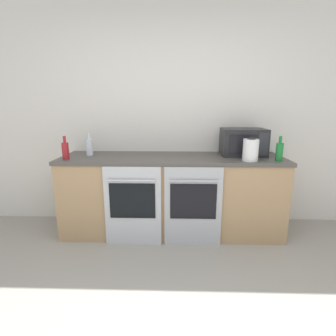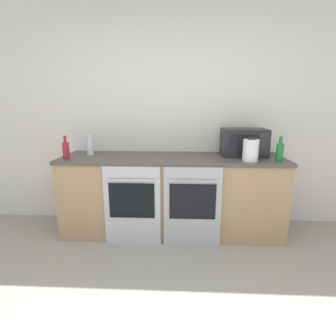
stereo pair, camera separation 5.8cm
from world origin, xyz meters
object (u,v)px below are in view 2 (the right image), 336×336
(oven_right, at_px, (192,207))
(bottle_red, at_px, (66,150))
(bottle_green, at_px, (280,152))
(microwave, at_px, (244,142))
(bottle_clear, at_px, (90,146))
(oven_left, at_px, (132,206))
(kettle, at_px, (251,150))

(oven_right, bearing_deg, bottle_red, 173.51)
(bottle_red, xyz_separation_m, bottle_green, (2.22, -0.01, 0.00))
(oven_right, relative_size, microwave, 1.76)
(bottle_clear, bearing_deg, oven_right, -18.80)
(oven_left, relative_size, bottle_red, 3.45)
(microwave, bearing_deg, kettle, -89.95)
(oven_right, height_order, bottle_green, bottle_green)
(oven_left, height_order, oven_right, same)
(bottle_clear, bearing_deg, microwave, 1.69)
(oven_left, bearing_deg, microwave, 20.43)
(microwave, bearing_deg, bottle_green, -46.39)
(microwave, height_order, bottle_red, microwave)
(microwave, relative_size, bottle_green, 1.90)
(oven_right, distance_m, bottle_clear, 1.35)
(oven_left, bearing_deg, oven_right, 0.00)
(bottle_red, xyz_separation_m, kettle, (1.93, -0.02, 0.02))
(microwave, height_order, kettle, microwave)
(oven_right, bearing_deg, bottle_clear, 161.20)
(oven_left, bearing_deg, bottle_clear, 143.87)
(bottle_red, height_order, bottle_clear, bottle_clear)
(microwave, bearing_deg, bottle_clear, -178.31)
(oven_right, xyz_separation_m, bottle_green, (0.88, 0.14, 0.56))
(bottle_clear, xyz_separation_m, kettle, (1.75, -0.27, 0.01))
(oven_left, xyz_separation_m, bottle_clear, (-0.54, 0.40, 0.56))
(oven_left, relative_size, microwave, 1.76)
(oven_right, xyz_separation_m, bottle_clear, (-1.17, 0.40, 0.56))
(oven_left, height_order, bottle_clear, bottle_clear)
(bottle_green, bearing_deg, bottle_clear, 172.81)
(oven_left, distance_m, oven_right, 0.62)
(oven_left, height_order, bottle_green, bottle_green)
(oven_right, bearing_deg, oven_left, 180.00)
(oven_right, height_order, bottle_red, bottle_red)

